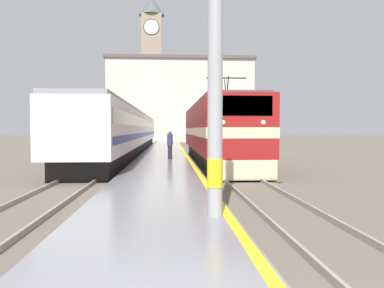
% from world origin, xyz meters
% --- Properties ---
extents(ground_plane, '(200.00, 200.00, 0.00)m').
position_xyz_m(ground_plane, '(0.00, 30.00, 0.00)').
color(ground_plane, '#60564C').
extents(platform, '(3.43, 140.00, 0.31)m').
position_xyz_m(platform, '(0.00, 25.00, 0.15)').
color(platform, slate).
rests_on(platform, ground).
extents(rail_track_near, '(2.84, 140.00, 0.16)m').
position_xyz_m(rail_track_near, '(3.26, 25.00, 0.03)').
color(rail_track_near, '#60564C').
rests_on(rail_track_near, ground).
extents(rail_track_far, '(2.83, 140.00, 0.16)m').
position_xyz_m(rail_track_far, '(-3.25, 25.00, 0.03)').
color(rail_track_far, '#60564C').
rests_on(rail_track_far, ground).
extents(locomotive_train, '(2.92, 17.40, 4.74)m').
position_xyz_m(locomotive_train, '(3.26, 19.72, 1.93)').
color(locomotive_train, black).
rests_on(locomotive_train, ground).
extents(passenger_train, '(2.92, 42.17, 3.62)m').
position_xyz_m(passenger_train, '(-3.25, 31.64, 1.96)').
color(passenger_train, black).
rests_on(passenger_train, ground).
extents(catenary_mast, '(2.29, 0.33, 8.61)m').
position_xyz_m(catenary_mast, '(1.33, 4.29, 4.51)').
color(catenary_mast, '#9E9EA3').
rests_on(catenary_mast, platform).
extents(person_on_platform, '(0.34, 0.34, 1.77)m').
position_xyz_m(person_on_platform, '(0.41, 19.09, 1.25)').
color(person_on_platform, '#23232D').
rests_on(person_on_platform, platform).
extents(clock_tower, '(5.12, 5.12, 28.95)m').
position_xyz_m(clock_tower, '(-2.99, 74.00, 15.34)').
color(clock_tower, gray).
rests_on(clock_tower, ground).
extents(station_building, '(24.79, 8.53, 14.14)m').
position_xyz_m(station_building, '(2.36, 61.42, 7.09)').
color(station_building, beige).
rests_on(station_building, ground).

